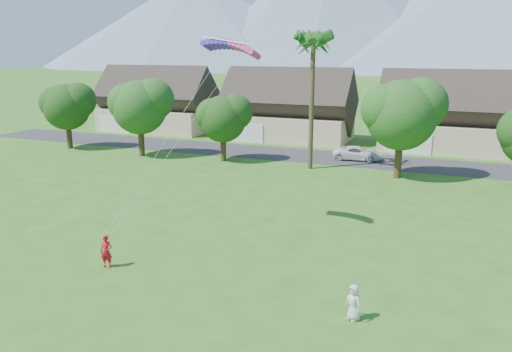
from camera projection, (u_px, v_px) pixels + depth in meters
The scene contains 10 objects.
ground at pixel (165, 321), 20.49m from camera, with size 500.00×500.00×0.00m, color #2D6019.
street at pixel (344, 159), 51.05m from camera, with size 90.00×7.00×0.01m, color #2D2D30.
kite_flyer at pixel (106, 251), 25.33m from camera, with size 0.63×0.41×1.73m, color #B1141E.
watcher at pixel (353, 302), 20.40m from camera, with size 0.76×0.50×1.56m, color silver.
parked_car at pixel (358, 153), 50.38m from camera, with size 2.25×4.89×1.36m, color white.
mountain_ridge at pixel (467, 12), 243.32m from camera, with size 540.00×240.00×70.00m.
houses_row at pixel (366, 115), 58.11m from camera, with size 72.75×8.19×8.86m.
tree_row at pixel (319, 118), 44.80m from camera, with size 62.27×6.67×8.45m.
fan_palm at pixel (313, 38), 43.94m from camera, with size 3.00×3.00×13.80m.
parafoil_kite at pixel (232, 45), 28.01m from camera, with size 3.56×1.22×0.50m.
Camera 1 is at (10.36, -15.66, 10.80)m, focal length 35.00 mm.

